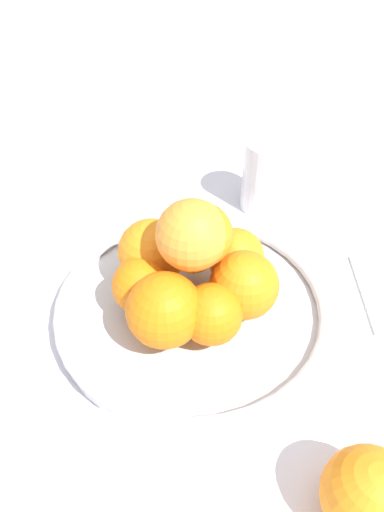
# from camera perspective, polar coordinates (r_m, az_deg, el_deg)

# --- Properties ---
(ground_plane) EXTENTS (4.00, 4.00, 0.00)m
(ground_plane) POSITION_cam_1_polar(r_m,az_deg,el_deg) (0.62, 0.00, -6.81)
(ground_plane) COLOR silver
(fruit_bowl) EXTENTS (0.33, 0.33, 0.03)m
(fruit_bowl) POSITION_cam_1_polar(r_m,az_deg,el_deg) (0.60, 0.00, -5.88)
(fruit_bowl) COLOR silver
(fruit_bowl) RESTS_ON ground_plane
(orange_pile) EXTENTS (0.20, 0.19, 0.14)m
(orange_pile) POSITION_cam_1_polar(r_m,az_deg,el_deg) (0.56, -0.08, -1.44)
(orange_pile) COLOR orange
(orange_pile) RESTS_ON fruit_bowl
(stray_orange) EXTENTS (0.08, 0.08, 0.08)m
(stray_orange) POSITION_cam_1_polar(r_m,az_deg,el_deg) (0.48, 19.66, -24.41)
(stray_orange) COLOR orange
(stray_orange) RESTS_ON ground_plane
(drinking_glass) EXTENTS (0.07, 0.07, 0.11)m
(drinking_glass) POSITION_cam_1_polar(r_m,az_deg,el_deg) (0.76, 8.51, 9.11)
(drinking_glass) COLOR white
(drinking_glass) RESTS_ON ground_plane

